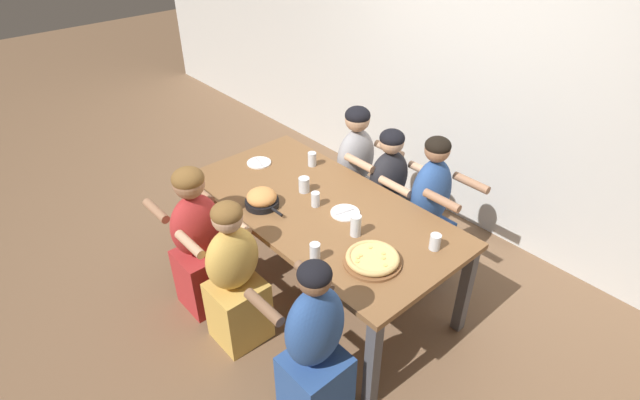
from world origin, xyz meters
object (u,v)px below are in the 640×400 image
drinking_glass_f (356,226)px  diner_near_right (315,353)px  drinking_glass_e (315,199)px  diner_near_center (235,281)px  pizza_board_main (372,259)px  diner_far_center (387,198)px  skillet_bowl (262,199)px  diner_near_midleft (199,245)px  drinking_glass_c (435,242)px  diner_far_midleft (355,176)px  drinking_glass_b (304,185)px  empty_plate_a (259,163)px  drinking_glass_a (315,253)px  drinking_glass_d (312,160)px  diner_far_midright (428,216)px  empty_plate_b (345,213)px

drinking_glass_f → diner_near_right: size_ratio=0.13×
drinking_glass_e → diner_near_center: size_ratio=0.10×
pizza_board_main → diner_far_center: bearing=126.4°
skillet_bowl → diner_near_midleft: diner_near_midleft is taller
drinking_glass_c → diner_far_midleft: diner_far_midleft is taller
drinking_glass_b → diner_far_center: size_ratio=0.10×
diner_near_center → diner_near_midleft: 0.45m
diner_far_center → diner_near_midleft: bearing=-16.9°
empty_plate_a → drinking_glass_a: (1.18, -0.44, 0.04)m
drinking_glass_f → diner_near_right: (0.39, -0.69, -0.30)m
drinking_glass_d → diner_far_midright: (0.87, 0.40, -0.27)m
empty_plate_a → drinking_glass_a: drinking_glass_a is taller
diner_far_midright → diner_near_right: bearing=14.5°
drinking_glass_a → drinking_glass_c: 0.75m
drinking_glass_e → drinking_glass_f: bearing=-3.6°
skillet_bowl → diner_far_center: (0.27, 1.03, -0.31)m
drinking_glass_e → diner_far_midright: 0.91m
drinking_glass_b → drinking_glass_c: bearing=9.9°
drinking_glass_e → diner_near_midleft: 0.87m
drinking_glass_b → diner_far_midleft: diner_far_midleft is taller
drinking_glass_b → diner_near_center: (0.22, -0.77, -0.30)m
skillet_bowl → drinking_glass_c: 1.21m
diner_far_center → diner_far_midleft: 0.37m
diner_near_center → diner_far_center: diner_near_center is taller
pizza_board_main → diner_near_center: 0.91m
diner_near_midleft → diner_far_midright: bearing=-30.2°
drinking_glass_d → skillet_bowl: bearing=-72.9°
empty_plate_b → drinking_glass_b: drinking_glass_b is taller
diner_far_midright → diner_far_midleft: bearing=-90.0°
diner_near_center → diner_far_midright: (0.40, 1.47, 0.04)m
drinking_glass_b → diner_far_midleft: bearing=102.6°
pizza_board_main → drinking_glass_e: drinking_glass_e is taller
pizza_board_main → drinking_glass_c: (0.16, 0.39, 0.02)m
empty_plate_a → diner_far_midleft: diner_far_midleft is taller
empty_plate_a → drinking_glass_e: size_ratio=1.81×
drinking_glass_c → diner_far_midright: (-0.42, 0.51, -0.26)m
pizza_board_main → drinking_glass_d: (-1.12, 0.50, 0.02)m
diner_far_midleft → empty_plate_a: bearing=-29.7°
drinking_glass_c → drinking_glass_e: 0.88m
drinking_glass_f → diner_near_center: diner_near_center is taller
drinking_glass_b → empty_plate_a: bearing=-179.5°
drinking_glass_c → drinking_glass_f: size_ratio=0.71×
empty_plate_a → drinking_glass_f: bearing=-4.0°
drinking_glass_e → diner_near_midleft: diner_near_midleft is taller
drinking_glass_a → drinking_glass_b: bearing=144.8°
drinking_glass_b → drinking_glass_e: bearing=-17.3°
empty_plate_a → empty_plate_b: 0.95m
empty_plate_b → drinking_glass_a: bearing=-64.4°
drinking_glass_d → diner_far_center: 0.68m
empty_plate_a → drinking_glass_e: (0.75, -0.06, 0.05)m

